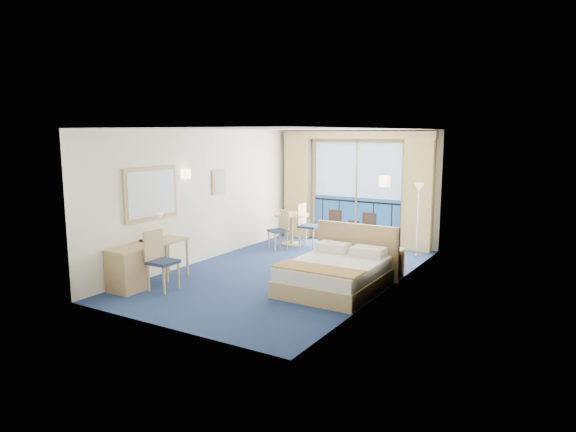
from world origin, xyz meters
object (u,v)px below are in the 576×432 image
object	(u,v)px
desk_chair	(159,257)
table_chair_b	(281,227)
desk	(131,267)
nightstand	(391,263)
armchair	(372,251)
round_table	(291,221)
bed	(336,273)
floor_lamp	(418,201)
table_chair_a	(306,222)

from	to	relation	value
desk_chair	table_chair_b	size ratio (longest dim) A/B	1.13
desk_chair	desk	bearing A→B (deg)	121.83
nightstand	armchair	size ratio (longest dim) A/B	0.77
desk_chair	nightstand	bearing A→B (deg)	-49.60
armchair	desk_chair	world-z (taller)	desk_chair
desk	round_table	size ratio (longest dim) A/B	1.88
armchair	table_chair_b	world-z (taller)	table_chair_b
bed	round_table	bearing A→B (deg)	132.67
floor_lamp	round_table	distance (m)	2.99
bed	nightstand	bearing A→B (deg)	67.03
armchair	table_chair_a	world-z (taller)	table_chair_a
floor_lamp	table_chair_a	size ratio (longest dim) A/B	1.57
bed	round_table	distance (m)	3.63
bed	armchair	size ratio (longest dim) A/B	2.75
bed	desk_chair	xyz separation A→B (m)	(-2.58, -1.53, 0.29)
bed	table_chair_a	distance (m)	3.42
armchair	table_chair_b	bearing A→B (deg)	-62.60
table_chair_a	armchair	bearing A→B (deg)	-119.52
floor_lamp	desk_chair	distance (m)	5.55
armchair	round_table	world-z (taller)	round_table
nightstand	table_chair_a	size ratio (longest dim) A/B	0.53
table_chair_a	desk	bearing A→B (deg)	164.38
nightstand	table_chair_a	distance (m)	3.00
armchair	desk	world-z (taller)	desk
armchair	table_chair_b	size ratio (longest dim) A/B	0.77
desk_chair	table_chair_b	distance (m)	3.68
bed	table_chair_a	size ratio (longest dim) A/B	1.89
bed	table_chair_b	size ratio (longest dim) A/B	2.13
desk_chair	floor_lamp	bearing A→B (deg)	-34.51
floor_lamp	round_table	xyz separation A→B (m)	(-2.89, -0.43, -0.63)
bed	desk	size ratio (longest dim) A/B	1.23
nightstand	desk_chair	size ratio (longest dim) A/B	0.53
table_chair_b	desk_chair	bearing A→B (deg)	-63.84
floor_lamp	table_chair_b	world-z (taller)	floor_lamp
desk	desk_chair	xyz separation A→B (m)	(0.40, 0.26, 0.17)
armchair	round_table	xyz separation A→B (m)	(-2.40, 0.92, 0.25)
round_table	table_chair_a	world-z (taller)	table_chair_a
table_chair_a	table_chair_b	world-z (taller)	table_chair_a
bed	table_chair_a	world-z (taller)	same
nightstand	table_chair_a	world-z (taller)	table_chair_a
desk	table_chair_a	xyz separation A→B (m)	(0.90, 4.49, 0.16)
desk	table_chair_b	size ratio (longest dim) A/B	1.74
table_chair_b	nightstand	bearing A→B (deg)	11.25
floor_lamp	desk_chair	xyz separation A→B (m)	(-3.02, -4.61, -0.63)
bed	desk	xyz separation A→B (m)	(-2.98, -1.79, 0.12)
desk	round_table	xyz separation A→B (m)	(0.53, 4.45, 0.16)
armchair	desk	size ratio (longest dim) A/B	0.45
bed	table_chair_a	bearing A→B (deg)	127.59
nightstand	armchair	world-z (taller)	armchair
armchair	desk_chair	xyz separation A→B (m)	(-2.53, -3.27, 0.26)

